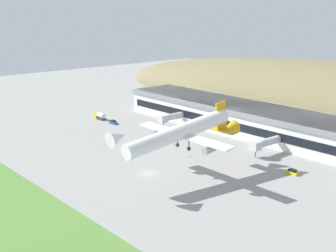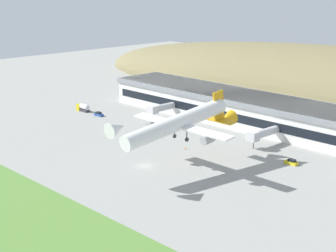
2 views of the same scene
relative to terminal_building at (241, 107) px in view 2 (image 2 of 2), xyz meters
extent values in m
plane|color=gray|center=(12.33, -57.77, -5.89)|extent=(446.60, 446.60, 0.00)
cube|color=#568438|center=(12.33, -101.11, -5.85)|extent=(401.94, 28.29, 0.08)
cube|color=white|center=(0.00, 0.02, -0.69)|extent=(115.62, 21.34, 10.41)
cube|color=gray|center=(0.00, 0.02, 3.58)|extent=(116.82, 22.54, 1.87)
cube|color=black|center=(0.00, -10.70, -1.21)|extent=(111.00, 0.16, 2.91)
cylinder|color=silver|center=(-24.82, -15.93, -1.89)|extent=(2.60, 10.56, 2.60)
cube|color=silver|center=(-24.82, -21.21, -1.89)|extent=(3.38, 2.86, 2.86)
cylinder|color=slate|center=(-24.82, -20.71, -3.89)|extent=(0.36, 0.36, 4.00)
cylinder|color=silver|center=(23.26, -16.76, -1.89)|extent=(2.60, 12.22, 2.60)
cube|color=silver|center=(23.26, -22.87, -1.89)|extent=(3.38, 2.86, 2.86)
cylinder|color=slate|center=(23.26, -22.37, -3.89)|extent=(0.36, 0.36, 4.00)
cylinder|color=white|center=(21.28, -54.10, 7.50)|extent=(4.36, 36.24, 8.60)
cone|color=white|center=(21.28, -74.34, 9.92)|extent=(4.28, 5.27, 4.82)
cone|color=orange|center=(21.28, -33.42, 5.03)|extent=(4.28, 6.14, 4.92)
cube|color=orange|center=(21.28, -36.89, 9.74)|extent=(0.50, 4.92, 9.00)
cube|color=orange|center=(21.28, -36.67, 5.42)|extent=(11.35, 3.08, 0.72)
cube|color=white|center=(21.28, -52.31, 6.52)|extent=(35.44, 3.63, 0.87)
cylinder|color=#9E9EA3|center=(10.64, -52.85, 5.04)|extent=(2.30, 3.85, 2.71)
cylinder|color=#9E9EA3|center=(31.91, -52.85, 5.04)|extent=(2.30, 3.85, 2.71)
cylinder|color=#2D2D2D|center=(18.88, -52.31, 4.22)|extent=(0.28, 0.28, 2.20)
cylinder|color=#2D2D2D|center=(18.88, -52.31, 3.12)|extent=(0.45, 1.10, 1.10)
cylinder|color=#2D2D2D|center=(23.68, -52.31, 4.22)|extent=(0.28, 0.28, 2.20)
cylinder|color=#2D2D2D|center=(23.68, -52.31, 3.12)|extent=(0.45, 1.10, 1.10)
cylinder|color=#2D2D2D|center=(21.28, -66.60, 6.04)|extent=(0.22, 0.22, 1.98)
cylinder|color=#2D2D2D|center=(21.28, -66.60, 5.05)|extent=(0.30, 0.82, 0.82)
cube|color=gold|center=(40.15, -26.59, -5.46)|extent=(3.87, 1.62, 0.86)
cube|color=black|center=(40.35, -26.59, -4.68)|extent=(2.13, 1.37, 0.70)
cube|color=#264C99|center=(-43.80, -31.94, -5.45)|extent=(3.99, 1.93, 0.88)
cube|color=black|center=(-43.99, -31.95, -4.65)|extent=(2.23, 1.57, 0.72)
cube|color=gold|center=(-15.51, -24.29, -5.43)|extent=(3.73, 1.71, 0.93)
cube|color=black|center=(-15.69, -24.29, -4.58)|extent=(2.06, 1.44, 0.76)
cube|color=gold|center=(-56.44, -31.93, -4.57)|extent=(2.08, 2.31, 2.64)
cube|color=black|center=(-57.45, -31.99, -4.10)|extent=(0.18, 1.88, 1.16)
cube|color=#38383D|center=(-53.38, -31.77, -5.44)|extent=(4.27, 2.21, 0.90)
cylinder|color=silver|center=(-53.38, -31.77, -3.94)|extent=(4.07, 2.31, 2.10)
cube|color=orange|center=(9.23, -38.29, -5.88)|extent=(0.52, 0.52, 0.03)
cone|color=orange|center=(9.23, -38.29, -5.59)|extent=(0.40, 0.40, 0.55)
camera|label=1|loc=(113.93, -137.56, 41.26)|focal=50.00mm
camera|label=2|loc=(126.00, -156.34, 45.87)|focal=60.00mm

